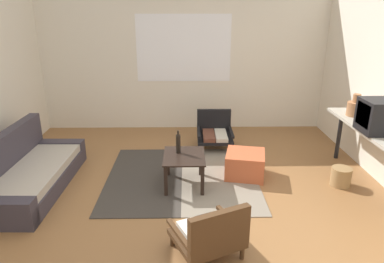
# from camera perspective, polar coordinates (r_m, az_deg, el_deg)

# --- Properties ---
(ground_plane) EXTENTS (7.80, 7.80, 0.00)m
(ground_plane) POSITION_cam_1_polar(r_m,az_deg,el_deg) (4.11, -1.46, -12.85)
(ground_plane) COLOR olive
(far_wall_with_window) EXTENTS (5.60, 0.13, 2.70)m
(far_wall_with_window) POSITION_cam_1_polar(r_m,az_deg,el_deg) (6.59, -1.37, 12.09)
(far_wall_with_window) COLOR silver
(far_wall_with_window) RESTS_ON ground
(area_rug) EXTENTS (2.02, 1.98, 0.01)m
(area_rug) POSITION_cam_1_polar(r_m,az_deg,el_deg) (4.85, -1.65, -7.42)
(area_rug) COLOR #38332D
(area_rug) RESTS_ON ground
(couch) EXTENTS (0.81, 1.90, 0.73)m
(couch) POSITION_cam_1_polar(r_m,az_deg,el_deg) (4.94, -25.14, -6.14)
(couch) COLOR #38333D
(couch) RESTS_ON ground
(coffee_table) EXTENTS (0.53, 0.64, 0.42)m
(coffee_table) POSITION_cam_1_polar(r_m,az_deg,el_deg) (4.51, -1.28, -4.84)
(coffee_table) COLOR black
(coffee_table) RESTS_ON ground
(armchair_by_window) EXTENTS (0.58, 0.61, 0.58)m
(armchair_by_window) POSITION_cam_1_polar(r_m,az_deg,el_deg) (5.85, 3.67, 0.03)
(armchair_by_window) COLOR black
(armchair_by_window) RESTS_ON ground
(armchair_striped_foreground) EXTENTS (0.76, 0.74, 0.57)m
(armchair_striped_foreground) POSITION_cam_1_polar(r_m,az_deg,el_deg) (3.33, 3.04, -16.33)
(armchair_striped_foreground) COLOR #472D19
(armchair_striped_foreground) RESTS_ON ground
(ottoman_orange) EXTENTS (0.60, 0.60, 0.34)m
(ottoman_orange) POSITION_cam_1_polar(r_m,az_deg,el_deg) (4.88, 8.61, -5.30)
(ottoman_orange) COLOR #BC5633
(ottoman_orange) RESTS_ON ground
(console_shelf) EXTENTS (0.42, 1.68, 0.79)m
(console_shelf) POSITION_cam_1_polar(r_m,az_deg,el_deg) (5.00, 26.69, -0.01)
(console_shelf) COLOR #B2AD9E
(console_shelf) RESTS_ON ground
(crt_television) EXTENTS (0.47, 0.41, 0.39)m
(crt_television) POSITION_cam_1_polar(r_m,az_deg,el_deg) (4.71, 28.51, 2.20)
(crt_television) COLOR black
(crt_television) RESTS_ON console_shelf
(clay_vase) EXTENTS (0.22, 0.22, 0.30)m
(clay_vase) POSITION_cam_1_polar(r_m,az_deg,el_deg) (5.31, 25.01, 3.51)
(clay_vase) COLOR #A87047
(clay_vase) RESTS_ON console_shelf
(glass_bottle) EXTENTS (0.06, 0.06, 0.30)m
(glass_bottle) POSITION_cam_1_polar(r_m,az_deg,el_deg) (4.51, -2.25, -1.95)
(glass_bottle) COLOR black
(glass_bottle) RESTS_ON coffee_table
(wicker_basket) EXTENTS (0.26, 0.26, 0.25)m
(wicker_basket) POSITION_cam_1_polar(r_m,az_deg,el_deg) (4.99, 23.05, -6.77)
(wicker_basket) COLOR #9E7A4C
(wicker_basket) RESTS_ON ground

